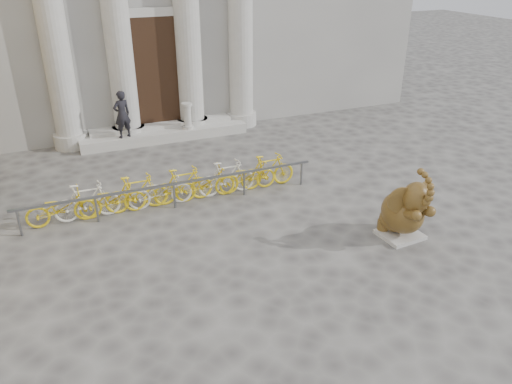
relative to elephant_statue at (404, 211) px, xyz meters
name	(u,v)px	position (x,y,z in m)	size (l,w,h in m)	color
ground	(269,278)	(-3.62, -0.30, -0.69)	(80.00, 80.00, 0.00)	#474442
entrance_steps	(164,134)	(-3.62, 9.10, -0.51)	(6.00, 1.20, 0.36)	#A8A59E
elephant_statue	(404,211)	(0.00, 0.00, 0.00)	(1.28, 1.44, 1.91)	#A8A59E
bike_rack	(171,187)	(-4.66, 3.84, -0.19)	(8.00, 0.53, 1.00)	slate
pedestrian	(122,114)	(-5.09, 8.76, 0.49)	(0.60, 0.39, 1.64)	black
balustrade_post	(188,117)	(-2.79, 8.80, 0.10)	(0.39, 0.39, 0.95)	#A8A59E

